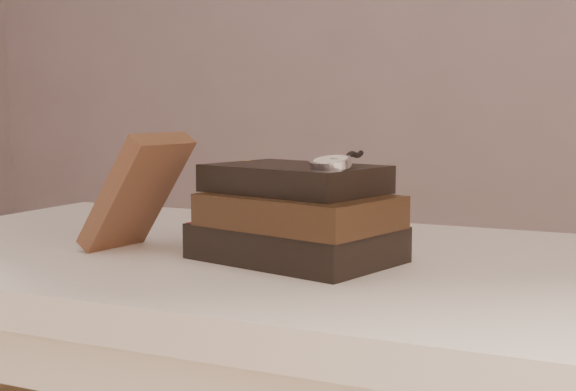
% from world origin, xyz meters
% --- Properties ---
extents(table, '(1.00, 0.60, 0.75)m').
position_xyz_m(table, '(0.00, 0.35, 0.66)').
color(table, beige).
rests_on(table, ground).
extents(book_stack, '(0.25, 0.20, 0.11)m').
position_xyz_m(book_stack, '(0.09, 0.31, 0.80)').
color(book_stack, black).
rests_on(book_stack, table).
extents(journal, '(0.12, 0.11, 0.15)m').
position_xyz_m(journal, '(-0.11, 0.28, 0.82)').
color(journal, '#3D2317').
rests_on(journal, table).
extents(pocket_watch, '(0.06, 0.15, 0.02)m').
position_xyz_m(pocket_watch, '(0.14, 0.29, 0.87)').
color(pocket_watch, silver).
rests_on(pocket_watch, book_stack).
extents(eyeglasses, '(0.12, 0.13, 0.04)m').
position_xyz_m(eyeglasses, '(0.03, 0.40, 0.81)').
color(eyeglasses, silver).
rests_on(eyeglasses, book_stack).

